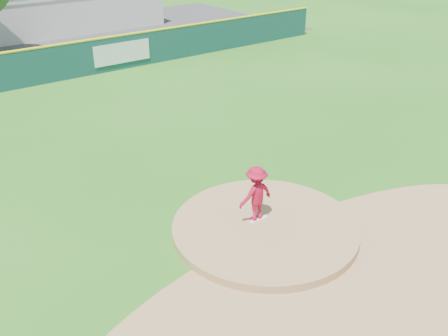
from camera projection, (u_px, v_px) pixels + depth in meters
ground at (265, 231)px, 14.82m from camera, size 120.00×120.00×0.00m
pitchers_mound at (265, 231)px, 14.82m from camera, size 5.50×5.50×0.50m
pitching_rubber at (258, 219)px, 14.91m from camera, size 0.60×0.15×0.04m
infield_dirt_arc at (343, 285)px, 12.70m from camera, size 15.40×15.40×0.01m
parking_lot at (1, 51)px, 33.87m from camera, size 44.00×16.00×0.02m
pitcher at (256, 194)px, 14.56m from camera, size 1.14×0.68×1.74m
pool_building_grp at (56, 6)px, 39.87m from camera, size 15.20×8.20×3.31m
outfield_fence at (45, 64)px, 27.02m from camera, size 40.00×0.14×2.07m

